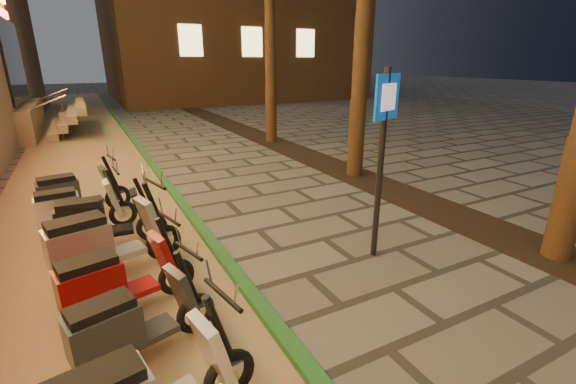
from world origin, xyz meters
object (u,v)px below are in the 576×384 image
scooter_12 (75,210)px  scooter_13 (74,194)px  scooter_9 (114,282)px  scooter_10 (102,243)px  pedestrian_sign (383,140)px  scooter_8 (130,325)px  scooter_11 (99,221)px

scooter_12 → scooter_13: size_ratio=0.97×
scooter_9 → scooter_10: 0.99m
scooter_12 → scooter_13: scooter_13 is taller
scooter_9 → scooter_13: bearing=82.7°
pedestrian_sign → scooter_12: bearing=124.0°
scooter_8 → scooter_11: 2.80m
pedestrian_sign → scooter_11: (-3.66, 2.14, -1.30)m
scooter_10 → scooter_12: bearing=86.6°
pedestrian_sign → scooter_12: size_ratio=1.78×
pedestrian_sign → scooter_10: bearing=142.2°
scooter_11 → pedestrian_sign: bearing=-26.9°
scooter_9 → scooter_10: bearing=80.0°
scooter_9 → scooter_13: (-0.39, 3.60, 0.01)m
scooter_12 → scooter_13: 0.89m
scooter_11 → scooter_13: (-0.34, 1.65, 0.00)m
pedestrian_sign → scooter_8: (-3.55, -0.66, -1.33)m
scooter_9 → scooter_11: (-0.05, 1.95, 0.01)m
scooter_12 → pedestrian_sign: bearing=-40.5°
scooter_8 → scooter_10: scooter_10 is taller
pedestrian_sign → scooter_9: (-3.61, 0.19, -1.31)m
pedestrian_sign → scooter_10: pedestrian_sign is taller
scooter_10 → scooter_13: scooter_10 is taller
scooter_8 → scooter_13: (-0.46, 4.44, 0.04)m
scooter_12 → scooter_11: bearing=-70.8°
scooter_9 → scooter_12: bearing=84.5°
scooter_10 → scooter_13: bearing=83.3°
scooter_10 → scooter_12: (-0.32, 1.72, -0.07)m
scooter_8 → scooter_9: (-0.06, 0.85, 0.02)m
scooter_8 → scooter_13: bearing=80.3°
scooter_11 → scooter_13: 1.68m
scooter_11 → scooter_10: bearing=-87.2°
pedestrian_sign → scooter_11: bearing=129.6°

